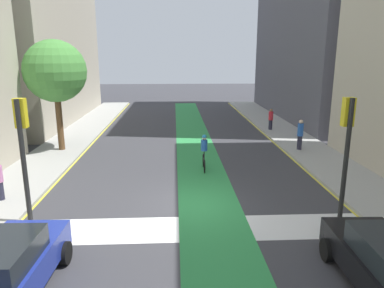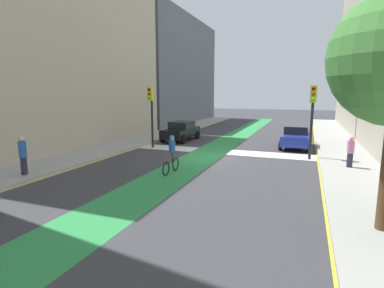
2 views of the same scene
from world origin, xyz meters
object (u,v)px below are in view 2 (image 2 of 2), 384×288
(cyclist_in_lane, at_px, (172,153))
(pedestrian_sidewalk_right_b, at_px, (23,155))
(pedestrian_sidewalk_left_a, at_px, (350,152))
(car_blue_left_near, at_px, (296,137))
(traffic_signal_near_right, at_px, (151,106))
(car_black_right_near, at_px, (181,131))
(traffic_signal_near_left, at_px, (313,108))

(cyclist_in_lane, xyz_separation_m, pedestrian_sidewalk_right_b, (5.99, 3.26, 0.10))
(cyclist_in_lane, bearing_deg, pedestrian_sidewalk_left_a, -155.86)
(cyclist_in_lane, height_order, pedestrian_sidewalk_right_b, pedestrian_sidewalk_right_b)
(car_blue_left_near, xyz_separation_m, pedestrian_sidewalk_right_b, (11.46, 12.83, 0.27))
(traffic_signal_near_right, distance_m, cyclist_in_lane, 7.50)
(traffic_signal_near_right, xyz_separation_m, car_black_right_near, (-0.61, -3.98, -2.22))
(car_black_right_near, xyz_separation_m, cyclist_in_lane, (-3.63, 9.82, 0.17))
(traffic_signal_near_left, xyz_separation_m, pedestrian_sidewalk_right_b, (12.36, 8.85, -1.94))
(car_blue_left_near, height_order, pedestrian_sidewalk_right_b, pedestrian_sidewalk_right_b)
(traffic_signal_near_right, height_order, cyclist_in_lane, traffic_signal_near_right)
(cyclist_in_lane, xyz_separation_m, pedestrian_sidewalk_left_a, (-8.27, -3.71, -0.02))
(car_black_right_near, relative_size, pedestrian_sidewalk_right_b, 2.38)
(car_blue_left_near, height_order, car_black_right_near, same)
(traffic_signal_near_right, distance_m, traffic_signal_near_left, 10.61)
(cyclist_in_lane, bearing_deg, car_black_right_near, -69.71)
(traffic_signal_near_left, relative_size, car_black_right_near, 1.01)
(pedestrian_sidewalk_left_a, xyz_separation_m, pedestrian_sidewalk_right_b, (14.26, 6.97, 0.13))
(traffic_signal_near_right, bearing_deg, car_blue_left_near, -158.99)
(traffic_signal_near_left, relative_size, cyclist_in_lane, 2.32)
(traffic_signal_near_left, relative_size, pedestrian_sidewalk_left_a, 2.73)
(car_black_right_near, xyz_separation_m, pedestrian_sidewalk_left_a, (-11.90, 6.11, 0.15))
(traffic_signal_near_left, distance_m, cyclist_in_lane, 8.72)
(cyclist_in_lane, height_order, pedestrian_sidewalk_left_a, cyclist_in_lane)
(cyclist_in_lane, bearing_deg, traffic_signal_near_left, -138.78)
(traffic_signal_near_left, xyz_separation_m, car_black_right_near, (10.00, -4.23, -2.22))
(car_blue_left_near, xyz_separation_m, pedestrian_sidewalk_left_a, (-2.80, 5.86, 0.15))
(traffic_signal_near_left, height_order, pedestrian_sidewalk_right_b, traffic_signal_near_left)
(car_blue_left_near, relative_size, car_black_right_near, 1.00)
(traffic_signal_near_right, relative_size, cyclist_in_lane, 2.32)
(cyclist_in_lane, bearing_deg, traffic_signal_near_right, -54.01)
(traffic_signal_near_left, distance_m, car_blue_left_near, 4.64)
(traffic_signal_near_left, height_order, car_black_right_near, traffic_signal_near_left)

